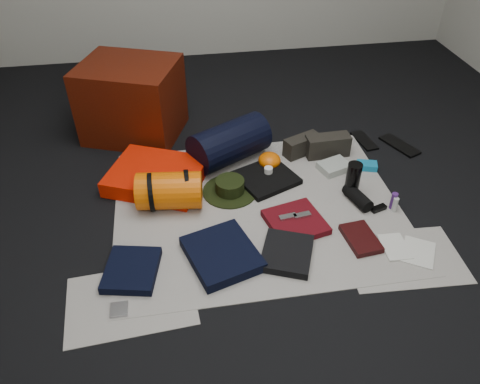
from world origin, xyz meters
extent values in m
cube|color=black|center=(0.00, 0.00, -0.01)|extent=(4.50, 4.50, 0.02)
cube|color=#B4AFA6|center=(0.00, 0.00, 0.00)|extent=(1.60, 1.30, 0.01)
cube|color=#B4AFA6|center=(-0.70, -0.55, 0.00)|extent=(0.61, 0.44, 0.00)
cube|color=#B4AFA6|center=(0.65, -0.50, 0.00)|extent=(0.60, 0.43, 0.00)
cube|color=#481105|center=(-0.69, 0.94, 0.25)|extent=(0.75, 0.69, 0.51)
cube|color=red|center=(-0.56, 0.33, 0.05)|extent=(0.66, 0.61, 0.10)
cylinder|color=#DB5703|center=(-0.48, 0.10, 0.11)|extent=(0.38, 0.25, 0.21)
cylinder|color=black|center=(-0.58, 0.10, 0.11)|extent=(0.02, 0.22, 0.22)
cylinder|color=black|center=(-0.38, 0.10, 0.11)|extent=(0.03, 0.22, 0.22)
cylinder|color=black|center=(-0.09, 0.49, 0.14)|extent=(0.56, 0.46, 0.26)
cylinder|color=black|center=(-0.14, 0.16, 0.01)|extent=(0.37, 0.37, 0.01)
cylinder|color=black|center=(-0.14, 0.16, 0.05)|extent=(0.17, 0.17, 0.07)
cube|color=black|center=(0.39, 0.49, 0.07)|extent=(0.26, 0.18, 0.12)
cube|color=black|center=(0.55, 0.45, 0.08)|extent=(0.29, 0.12, 0.14)
cube|color=black|center=(0.85, 0.57, 0.01)|extent=(0.12, 0.25, 0.01)
cube|color=black|center=(1.07, 0.47, 0.01)|extent=(0.21, 0.30, 0.02)
cube|color=black|center=(-0.70, -0.38, 0.03)|extent=(0.30, 0.33, 0.04)
cube|color=black|center=(-0.25, -0.36, 0.03)|extent=(0.41, 0.44, 0.06)
cube|color=black|center=(0.07, -0.40, 0.03)|extent=(0.33, 0.35, 0.04)
cube|color=black|center=(0.10, 0.24, 0.02)|extent=(0.42, 0.41, 0.03)
cube|color=#50080F|center=(0.17, -0.18, 0.03)|extent=(0.35, 0.35, 0.04)
ellipsoid|color=#DB5703|center=(0.15, 0.38, 0.05)|extent=(0.16, 0.16, 0.09)
cube|color=#989F96|center=(0.54, 0.28, 0.03)|extent=(0.22, 0.19, 0.05)
cylinder|color=black|center=(0.56, 0.03, 0.11)|extent=(0.10, 0.10, 0.21)
cylinder|color=black|center=(0.57, -0.05, 0.04)|extent=(0.13, 0.21, 0.08)
cube|color=#AFAFB4|center=(0.52, 0.26, 0.03)|extent=(0.12, 0.11, 0.04)
cube|color=#10719F|center=(0.75, 0.26, 0.03)|extent=(0.14, 0.11, 0.04)
cylinder|color=#462067|center=(0.75, -0.13, 0.06)|extent=(0.05, 0.05, 0.10)
cylinder|color=#B0B5B0|center=(0.75, -0.15, 0.05)|extent=(0.04, 0.04, 0.09)
cube|color=black|center=(0.48, -0.35, 0.02)|extent=(0.17, 0.24, 0.03)
cube|color=beige|center=(0.64, -0.43, 0.01)|extent=(0.14, 0.19, 0.01)
cube|color=beige|center=(0.74, -0.48, 0.01)|extent=(0.23, 0.25, 0.01)
cube|color=black|center=(0.67, -0.13, 0.02)|extent=(0.10, 0.06, 0.02)
cube|color=#AFAFB4|center=(-0.75, -0.60, 0.01)|extent=(0.08, 0.08, 0.01)
cylinder|color=silver|center=(0.12, 0.27, 0.06)|extent=(0.05, 0.05, 0.04)
cube|color=#AFAFB4|center=(0.13, -0.16, 0.05)|extent=(0.10, 0.05, 0.01)
cube|color=#AFAFB4|center=(0.21, -0.16, 0.05)|extent=(0.10, 0.05, 0.01)
camera|label=1|loc=(-0.42, -1.97, 1.74)|focal=35.00mm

